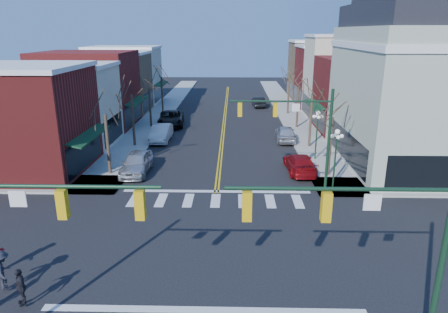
# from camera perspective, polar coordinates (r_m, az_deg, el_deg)

# --- Properties ---
(ground) EXTENTS (160.00, 160.00, 0.00)m
(ground) POSITION_cam_1_polar(r_m,az_deg,el_deg) (20.91, -1.99, -13.20)
(ground) COLOR black
(ground) RESTS_ON ground
(sidewalk_left) EXTENTS (3.50, 70.00, 0.15)m
(sidewalk_left) POSITION_cam_1_polar(r_m,az_deg,el_deg) (40.62, -12.76, 1.92)
(sidewalk_left) COLOR #9E9B93
(sidewalk_left) RESTS_ON ground
(sidewalk_right) EXTENTS (3.50, 70.00, 0.15)m
(sidewalk_right) POSITION_cam_1_polar(r_m,az_deg,el_deg) (40.13, 12.27, 1.76)
(sidewalk_right) COLOR #9E9B93
(sidewalk_right) RESTS_ON ground
(bldg_left_brick_a) EXTENTS (10.00, 8.50, 8.00)m
(bldg_left_brick_a) POSITION_cam_1_polar(r_m,az_deg,el_deg) (34.69, -27.40, 4.43)
(bldg_left_brick_a) COLOR maroon
(bldg_left_brick_a) RESTS_ON ground
(bldg_left_stucco_a) EXTENTS (10.00, 7.00, 7.50)m
(bldg_left_stucco_a) POSITION_cam_1_polar(r_m,az_deg,el_deg) (41.56, -22.40, 6.59)
(bldg_left_stucco_a) COLOR beige
(bldg_left_stucco_a) RESTS_ON ground
(bldg_left_brick_b) EXTENTS (10.00, 9.00, 8.50)m
(bldg_left_brick_b) POSITION_cam_1_polar(r_m,az_deg,el_deg) (48.83, -18.79, 9.01)
(bldg_left_brick_b) COLOR maroon
(bldg_left_brick_b) RESTS_ON ground
(bldg_left_tan) EXTENTS (10.00, 7.50, 7.80)m
(bldg_left_tan) POSITION_cam_1_polar(r_m,az_deg,el_deg) (56.63, -15.96, 9.95)
(bldg_left_tan) COLOR olive
(bldg_left_tan) RESTS_ON ground
(bldg_left_stucco_b) EXTENTS (10.00, 8.00, 8.20)m
(bldg_left_stucco_b) POSITION_cam_1_polar(r_m,az_deg,el_deg) (64.00, -13.96, 11.08)
(bldg_left_stucco_b) COLOR beige
(bldg_left_stucco_b) RESTS_ON ground
(bldg_right_brick_a) EXTENTS (10.00, 8.50, 8.00)m
(bldg_right_brick_a) POSITION_cam_1_polar(r_m,az_deg,el_deg) (46.48, 19.57, 8.23)
(bldg_right_brick_a) COLOR maroon
(bldg_right_brick_a) RESTS_ON ground
(bldg_right_stucco) EXTENTS (10.00, 7.00, 10.00)m
(bldg_right_stucco) POSITION_cam_1_polar(r_m,az_deg,el_deg) (53.72, 17.19, 10.66)
(bldg_right_stucco) COLOR beige
(bldg_right_stucco) RESTS_ON ground
(bldg_right_brick_b) EXTENTS (10.00, 8.00, 8.50)m
(bldg_right_brick_b) POSITION_cam_1_polar(r_m,az_deg,el_deg) (61.01, 15.27, 10.84)
(bldg_right_brick_b) COLOR maroon
(bldg_right_brick_b) RESTS_ON ground
(bldg_right_tan) EXTENTS (10.00, 8.00, 9.00)m
(bldg_right_tan) POSITION_cam_1_polar(r_m,az_deg,el_deg) (68.75, 13.73, 11.84)
(bldg_right_tan) COLOR olive
(bldg_right_tan) RESTS_ON ground
(victorian_corner) EXTENTS (12.25, 14.25, 13.30)m
(victorian_corner) POSITION_cam_1_polar(r_m,az_deg,el_deg) (36.13, 26.91, 9.25)
(victorian_corner) COLOR #AAB69E
(victorian_corner) RESTS_ON ground
(traffic_mast_near_left) EXTENTS (6.60, 0.28, 7.20)m
(traffic_mast_near_left) POSITION_cam_1_polar(r_m,az_deg,el_deg) (13.84, -28.18, -10.25)
(traffic_mast_near_left) COLOR #14331E
(traffic_mast_near_left) RESTS_ON ground
(traffic_mast_near_right) EXTENTS (6.60, 0.28, 7.20)m
(traffic_mast_near_right) POSITION_cam_1_polar(r_m,az_deg,el_deg) (12.89, 21.63, -11.38)
(traffic_mast_near_right) COLOR #14331E
(traffic_mast_near_right) RESTS_ON ground
(traffic_mast_far_right) EXTENTS (6.60, 0.28, 7.20)m
(traffic_mast_far_right) POSITION_cam_1_polar(r_m,az_deg,el_deg) (26.41, 10.98, 4.12)
(traffic_mast_far_right) COLOR #14331E
(traffic_mast_far_right) RESTS_ON ground
(lamppost_corner) EXTENTS (0.36, 0.36, 4.33)m
(lamppost_corner) POSITION_cam_1_polar(r_m,az_deg,el_deg) (28.44, 15.70, 1.09)
(lamppost_corner) COLOR #14331E
(lamppost_corner) RESTS_ON ground
(lamppost_midblock) EXTENTS (0.36, 0.36, 4.33)m
(lamppost_midblock) POSITION_cam_1_polar(r_m,az_deg,el_deg) (34.57, 13.17, 4.14)
(lamppost_midblock) COLOR #14331E
(lamppost_midblock) RESTS_ON ground
(tree_left_a) EXTENTS (0.24, 0.24, 4.76)m
(tree_left_a) POSITION_cam_1_polar(r_m,az_deg,el_deg) (31.59, -16.25, 1.56)
(tree_left_a) COLOR #382B21
(tree_left_a) RESTS_ON ground
(tree_left_b) EXTENTS (0.24, 0.24, 5.04)m
(tree_left_b) POSITION_cam_1_polar(r_m,az_deg,el_deg) (39.02, -12.85, 4.99)
(tree_left_b) COLOR #382B21
(tree_left_b) RESTS_ON ground
(tree_left_c) EXTENTS (0.24, 0.24, 4.55)m
(tree_left_c) POSITION_cam_1_polar(r_m,az_deg,el_deg) (46.71, -10.50, 6.83)
(tree_left_c) COLOR #382B21
(tree_left_c) RESTS_ON ground
(tree_left_d) EXTENTS (0.24, 0.24, 4.90)m
(tree_left_d) POSITION_cam_1_polar(r_m,az_deg,el_deg) (54.43, -8.83, 8.59)
(tree_left_d) COLOR #382B21
(tree_left_d) RESTS_ON ground
(tree_right_a) EXTENTS (0.24, 0.24, 4.62)m
(tree_right_a) POSITION_cam_1_polar(r_m,az_deg,el_deg) (30.99, 14.88, 1.24)
(tree_right_a) COLOR #382B21
(tree_right_a) RESTS_ON ground
(tree_right_b) EXTENTS (0.24, 0.24, 5.18)m
(tree_right_b) POSITION_cam_1_polar(r_m,az_deg,el_deg) (38.51, 12.26, 4.97)
(tree_right_b) COLOR #382B21
(tree_right_b) RESTS_ON ground
(tree_right_c) EXTENTS (0.24, 0.24, 4.83)m
(tree_right_c) POSITION_cam_1_polar(r_m,az_deg,el_deg) (46.27, 10.47, 6.91)
(tree_right_c) COLOR #382B21
(tree_right_c) RESTS_ON ground
(tree_right_d) EXTENTS (0.24, 0.24, 4.97)m
(tree_right_d) POSITION_cam_1_polar(r_m,az_deg,el_deg) (54.07, 9.19, 8.55)
(tree_right_d) COLOR #382B21
(tree_right_d) RESTS_ON ground
(car_left_near) EXTENTS (2.00, 4.95, 1.69)m
(car_left_near) POSITION_cam_1_polar(r_m,az_deg,el_deg) (31.86, -12.38, -0.90)
(car_left_near) COLOR #B5B6BA
(car_left_near) RESTS_ON ground
(car_left_mid) EXTENTS (1.75, 4.99, 1.64)m
(car_left_mid) POSITION_cam_1_polar(r_m,az_deg,el_deg) (40.93, -8.98, 3.34)
(car_left_mid) COLOR silver
(car_left_mid) RESTS_ON ground
(car_left_far) EXTENTS (3.41, 6.38, 1.71)m
(car_left_far) POSITION_cam_1_polar(r_m,az_deg,el_deg) (47.53, -7.57, 5.40)
(car_left_far) COLOR black
(car_left_far) RESTS_ON ground
(car_right_near) EXTENTS (2.20, 5.09, 1.46)m
(car_right_near) POSITION_cam_1_polar(r_m,az_deg,el_deg) (31.94, 10.79, -0.97)
(car_right_near) COLOR maroon
(car_right_near) RESTS_ON ground
(car_right_mid) EXTENTS (1.97, 4.73, 1.60)m
(car_right_mid) POSITION_cam_1_polar(r_m,az_deg,el_deg) (40.82, 8.76, 3.28)
(car_right_mid) COLOR silver
(car_right_mid) RESTS_ON ground
(car_right_far) EXTENTS (1.89, 4.49, 1.44)m
(car_right_far) POSITION_cam_1_polar(r_m,az_deg,el_deg) (59.50, 4.94, 7.79)
(car_right_far) COLOR black
(car_right_far) RESTS_ON ground
(pedestrian_dark_a) EXTENTS (0.88, 0.98, 1.59)m
(pedestrian_dark_a) POSITION_cam_1_polar(r_m,az_deg,el_deg) (18.58, -27.06, -16.20)
(pedestrian_dark_a) COLOR black
(pedestrian_dark_a) RESTS_ON sidewalk_left
(pedestrian_dark_b) EXTENTS (1.19, 1.31, 1.77)m
(pedestrian_dark_b) POSITION_cam_1_polar(r_m,az_deg,el_deg) (19.83, -29.09, -14.02)
(pedestrian_dark_b) COLOR #212129
(pedestrian_dark_b) RESTS_ON sidewalk_left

